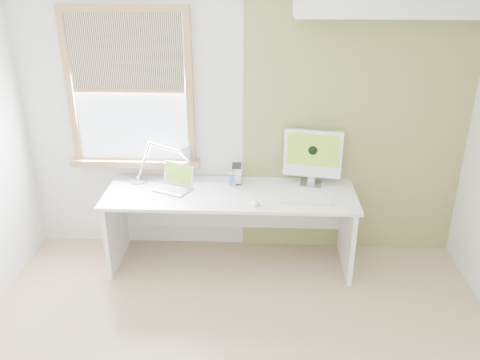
# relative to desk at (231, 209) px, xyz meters

# --- Properties ---
(room) EXTENTS (4.04, 3.54, 2.64)m
(room) POSITION_rel_desk_xyz_m (0.10, -1.44, 0.77)
(room) COLOR tan
(room) RESTS_ON ground
(accent_wall) EXTENTS (2.00, 0.02, 2.60)m
(accent_wall) POSITION_rel_desk_xyz_m (1.10, 0.30, 0.77)
(accent_wall) COLOR #919B52
(accent_wall) RESTS_ON room
(window) EXTENTS (1.20, 0.14, 1.42)m
(window) POSITION_rel_desk_xyz_m (-0.90, 0.27, 1.01)
(window) COLOR #A17447
(window) RESTS_ON room
(desk) EXTENTS (2.20, 0.70, 0.73)m
(desk) POSITION_rel_desk_xyz_m (0.00, 0.00, 0.00)
(desk) COLOR white
(desk) RESTS_ON room
(desk_lamp) EXTENTS (0.69, 0.33, 0.38)m
(desk_lamp) POSITION_rel_desk_xyz_m (-0.49, 0.22, 0.39)
(desk_lamp) COLOR #B7B9BC
(desk_lamp) RESTS_ON desk
(laptop) EXTENTS (0.37, 0.34, 0.21)m
(laptop) POSITION_rel_desk_xyz_m (-0.49, 0.01, 0.25)
(laptop) COLOR #B7B9BC
(laptop) RESTS_ON desk
(phone_dock) EXTENTS (0.08, 0.08, 0.14)m
(phone_dock) POSITION_rel_desk_xyz_m (0.01, 0.06, 0.23)
(phone_dock) COLOR #B7B9BC
(phone_dock) RESTS_ON desk
(external_drive) EXTENTS (0.08, 0.13, 0.17)m
(external_drive) POSITION_rel_desk_xyz_m (0.05, 0.15, 0.28)
(external_drive) COLOR #B7B9BC
(external_drive) RESTS_ON desk
(imac) EXTENTS (0.52, 0.21, 0.50)m
(imac) POSITION_rel_desk_xyz_m (0.72, 0.15, 0.48)
(imac) COLOR #B7B9BC
(imac) RESTS_ON desk
(keyboard) EXTENTS (0.46, 0.15, 0.02)m
(keyboard) POSITION_rel_desk_xyz_m (0.65, -0.21, 0.20)
(keyboard) COLOR white
(keyboard) RESTS_ON desk
(mouse) EXTENTS (0.08, 0.12, 0.03)m
(mouse) POSITION_rel_desk_xyz_m (0.22, -0.29, 0.21)
(mouse) COLOR white
(mouse) RESTS_ON desk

